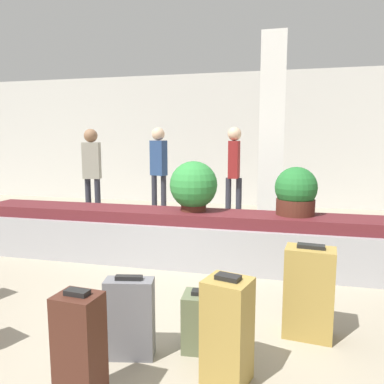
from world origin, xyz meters
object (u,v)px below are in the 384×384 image
at_px(suitcase_1, 227,331).
at_px(potted_plant_0, 194,186).
at_px(suitcase_5, 80,352).
at_px(pillar, 272,140).
at_px(suitcase_2, 130,318).
at_px(suitcase_0, 309,292).
at_px(potted_plant_1, 296,192).
at_px(traveler_1, 159,163).
at_px(suitcase_7, 202,321).
at_px(traveler_0, 92,167).
at_px(traveler_2, 234,165).

distance_m(suitcase_1, potted_plant_0, 2.56).
height_order(suitcase_1, suitcase_5, suitcase_5).
distance_m(pillar, suitcase_2, 3.93).
height_order(suitcase_0, potted_plant_1, potted_plant_1).
distance_m(suitcase_2, traveler_1, 5.04).
distance_m(suitcase_0, traveler_1, 5.00).
bearing_deg(suitcase_7, suitcase_2, -159.70).
bearing_deg(suitcase_1, potted_plant_0, 124.27).
xyz_separation_m(potted_plant_0, traveler_0, (-2.42, 1.80, 0.09)).
distance_m(suitcase_2, traveler_2, 4.71).
distance_m(suitcase_1, suitcase_7, 0.44).
height_order(pillar, traveler_2, pillar).
bearing_deg(pillar, traveler_0, 172.74).
bearing_deg(suitcase_1, suitcase_5, -135.37).
height_order(suitcase_0, suitcase_5, suitcase_0).
bearing_deg(potted_plant_0, traveler_1, 117.77).
relative_size(suitcase_5, suitcase_7, 1.57).
bearing_deg(potted_plant_1, pillar, 104.75).
height_order(suitcase_5, potted_plant_0, potted_plant_0).
relative_size(suitcase_7, traveler_2, 0.26).
relative_size(suitcase_2, traveler_2, 0.34).
relative_size(suitcase_0, traveler_0, 0.43).
xyz_separation_m(pillar, suitcase_7, (-0.37, -3.38, -1.38)).
bearing_deg(suitcase_0, traveler_2, 112.21).
height_order(suitcase_0, suitcase_2, suitcase_0).
bearing_deg(traveler_2, suitcase_1, 8.94).
height_order(suitcase_1, traveler_0, traveler_0).
relative_size(traveler_0, traveler_1, 0.98).
xyz_separation_m(pillar, suitcase_2, (-0.87, -3.61, -1.30)).
bearing_deg(potted_plant_1, suitcase_2, -118.10).
relative_size(pillar, suitcase_0, 4.13).
relative_size(pillar, potted_plant_0, 4.97).
bearing_deg(traveler_0, pillar, 160.57).
distance_m(suitcase_7, traveler_2, 4.51).
bearing_deg(traveler_1, suitcase_5, 125.93).
bearing_deg(traveler_2, potted_plant_1, 26.27).
relative_size(suitcase_5, potted_plant_0, 1.15).
relative_size(suitcase_0, suitcase_1, 1.05).
relative_size(potted_plant_1, traveler_1, 0.32).
bearing_deg(suitcase_7, suitcase_1, -59.05).
bearing_deg(suitcase_2, potted_plant_0, 79.98).
relative_size(suitcase_2, potted_plant_0, 0.97).
height_order(suitcase_2, suitcase_5, suitcase_5).
bearing_deg(suitcase_2, suitcase_1, -20.31).
bearing_deg(suitcase_1, suitcase_7, 141.02).
height_order(suitcase_0, suitcase_7, suitcase_0).
xyz_separation_m(suitcase_0, suitcase_2, (-1.29, -0.62, -0.07)).
xyz_separation_m(pillar, traveler_2, (-0.72, 1.03, -0.48)).
height_order(suitcase_5, traveler_0, traveler_0).
height_order(pillar, suitcase_7, pillar).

